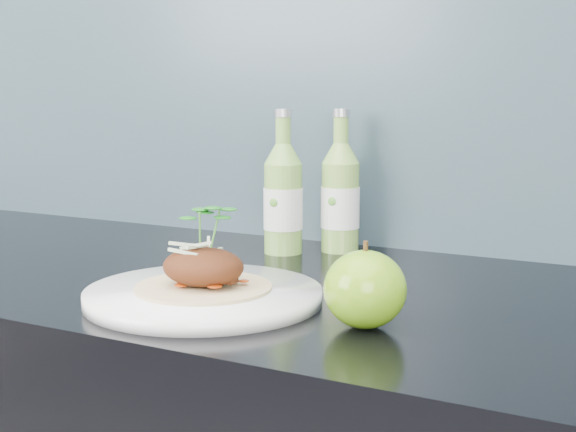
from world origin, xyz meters
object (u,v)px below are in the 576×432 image
green_apple (365,289)px  cider_bottle_right (340,198)px  cider_bottle_left (283,199)px  dinner_plate (204,295)px

green_apple → cider_bottle_right: 0.41m
cider_bottle_left → cider_bottle_right: same height
green_apple → cider_bottle_left: (-0.27, 0.31, 0.04)m
cider_bottle_left → green_apple: bearing=-34.1°
green_apple → cider_bottle_right: (-0.20, 0.36, 0.04)m
dinner_plate → green_apple: 0.21m
dinner_plate → cider_bottle_left: cider_bottle_left is taller
green_apple → cider_bottle_left: size_ratio=0.53×
dinner_plate → cider_bottle_right: size_ratio=1.67×
cider_bottle_right → green_apple: bearing=-76.6°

